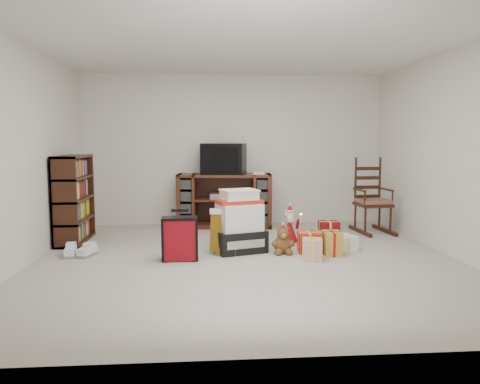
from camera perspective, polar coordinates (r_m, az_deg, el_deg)
The scene contains 13 objects.
room at distance 5.41m, azimuth 0.86°, elevation 4.56°, with size 5.01×5.01×2.51m.
tv_stand at distance 7.65m, azimuth -1.90°, elevation -1.02°, with size 1.56×0.66×0.87m.
bookshelf at distance 6.90m, azimuth -19.57°, elevation -0.97°, with size 0.33×0.99×1.21m.
rocking_chair at distance 7.51m, azimuth 15.74°, elevation -1.61°, with size 0.55×0.83×1.19m.
gift_pile at distance 5.95m, azimuth -0.09°, elevation -4.07°, with size 0.73×0.62×0.78m.
red_suitcase at distance 5.58m, azimuth -7.33°, elevation -5.64°, with size 0.40×0.22×0.60m.
stocking at distance 5.82m, azimuth -2.59°, elevation -4.83°, with size 0.27×0.12×0.58m, color #0D7712, non-canonical shape.
teddy_bear at distance 5.91m, azimuth 5.23°, elevation -6.09°, with size 0.23×0.20×0.34m.
santa_figurine at distance 6.41m, azimuth 6.07°, elevation -4.52°, with size 0.27×0.25×0.55m.
mrs_claus_figurine at distance 6.32m, azimuth -1.43°, elevation -4.32°, with size 0.31×0.30×0.65m.
sneaker_pair at distance 6.10m, azimuth -19.04°, elevation -6.90°, with size 0.40×0.34×0.11m.
gift_cluster at distance 6.12m, azimuth 10.20°, elevation -5.85°, with size 0.79×1.10×0.27m.
crt_television at distance 7.60m, azimuth -1.99°, elevation 4.07°, with size 0.77×0.64×0.50m.
Camera 1 is at (-0.50, -5.39, 1.42)m, focal length 35.00 mm.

